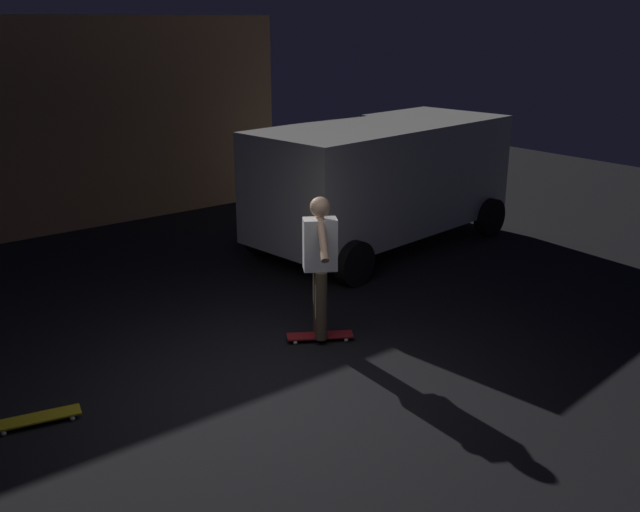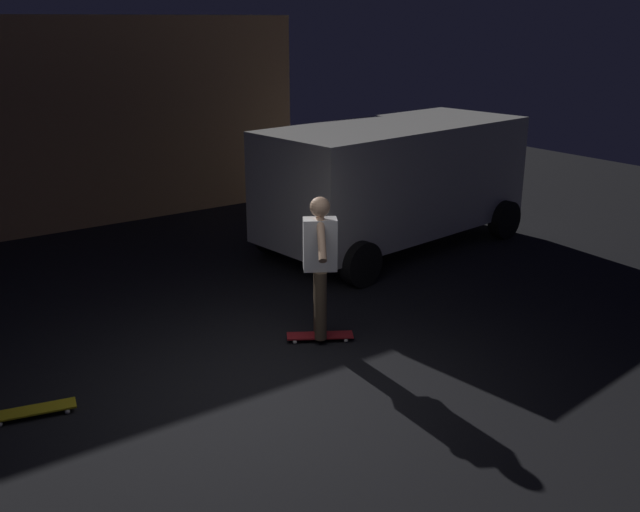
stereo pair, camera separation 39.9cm
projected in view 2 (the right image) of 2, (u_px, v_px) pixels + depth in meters
name	position (u px, v px, depth m)	size (l,w,h in m)	color
ground_plane	(269.00, 395.00, 7.22)	(28.00, 28.00, 0.00)	black
low_building	(6.00, 118.00, 13.50)	(10.31, 3.86, 3.68)	#AD7F56
parked_van	(395.00, 177.00, 11.63)	(4.79, 2.68, 2.03)	silver
skateboard_ridden	(320.00, 336.00, 8.44)	(0.77, 0.58, 0.07)	#AD1E23
skateboard_spare	(33.00, 411.00, 6.83)	(0.80, 0.37, 0.07)	gold
skater	(320.00, 257.00, 8.13)	(0.59, 0.89, 1.67)	brown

